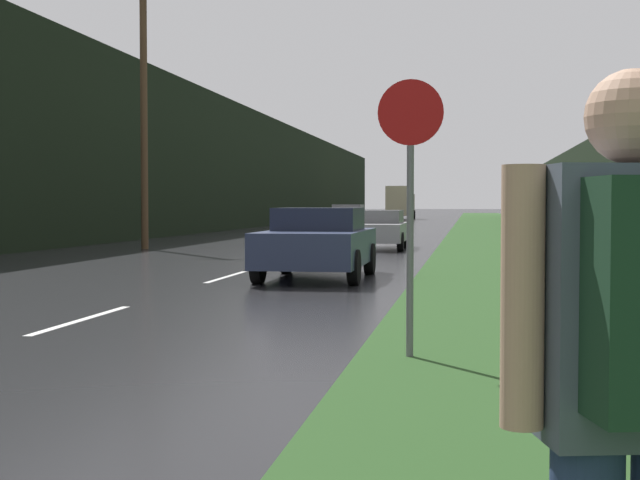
% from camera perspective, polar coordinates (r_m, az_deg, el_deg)
% --- Properties ---
extents(grass_verge, '(6.00, 240.00, 0.02)m').
position_cam_1_polar(grass_verge, '(38.78, 12.35, 0.02)').
color(grass_verge, '#26471E').
rests_on(grass_verge, ground_plane).
extents(lane_stripe_c, '(0.12, 3.00, 0.01)m').
position_cam_1_polar(lane_stripe_c, '(12.13, -14.94, -4.93)').
color(lane_stripe_c, silver).
rests_on(lane_stripe_c, ground_plane).
extents(lane_stripe_d, '(0.12, 3.00, 0.01)m').
position_cam_1_polar(lane_stripe_d, '(18.69, -6.00, -2.35)').
color(lane_stripe_d, silver).
rests_on(lane_stripe_d, ground_plane).
extents(lane_stripe_e, '(0.12, 3.00, 0.01)m').
position_cam_1_polar(lane_stripe_e, '(25.49, -1.78, -1.11)').
color(lane_stripe_e, silver).
rests_on(lane_stripe_e, ground_plane).
extents(lane_stripe_f, '(0.12, 3.00, 0.01)m').
position_cam_1_polar(lane_stripe_f, '(32.37, 0.66, -0.38)').
color(lane_stripe_f, silver).
rests_on(lane_stripe_f, ground_plane).
extents(treeline_far_side, '(2.00, 140.00, 7.69)m').
position_cam_1_polar(treeline_far_side, '(50.98, -7.47, 4.89)').
color(treeline_far_side, black).
rests_on(treeline_far_side, ground_plane).
extents(treeline_near_side, '(2.00, 140.00, 5.40)m').
position_cam_1_polar(treeline_near_side, '(49.35, 18.79, 3.55)').
color(treeline_near_side, black).
rests_on(treeline_near_side, ground_plane).
extents(utility_pole_far, '(1.80, 0.24, 9.03)m').
position_cam_1_polar(utility_pole_far, '(30.83, -11.21, 8.09)').
color(utility_pole_far, '#4C3823').
rests_on(utility_pole_far, ground_plane).
extents(stop_sign, '(0.64, 0.07, 2.73)m').
position_cam_1_polar(stop_sign, '(8.74, 5.80, 3.20)').
color(stop_sign, slate).
rests_on(stop_sign, ground_plane).
extents(hitchhiker_with_backpack, '(0.62, 0.50, 1.84)m').
position_cam_1_polar(hitchhiker_with_backpack, '(2.29, 19.55, -9.37)').
color(hitchhiker_with_backpack, navy).
rests_on(hitchhiker_with_backpack, ground_plane).
extents(car_passing_near, '(2.05, 4.29, 1.44)m').
position_cam_1_polar(car_passing_near, '(18.15, -0.14, -0.15)').
color(car_passing_near, '#2D3856').
rests_on(car_passing_near, ground_plane).
extents(car_passing_far, '(1.91, 4.40, 1.32)m').
position_cam_1_polar(car_passing_far, '(30.31, 3.77, 0.70)').
color(car_passing_far, '#9E9EA3').
rests_on(car_passing_far, ground_plane).
extents(car_oncoming, '(2.03, 4.08, 1.51)m').
position_cam_1_polar(car_oncoming, '(51.74, 1.84, 1.45)').
color(car_oncoming, '#9E9EA3').
rests_on(car_oncoming, ground_plane).
extents(delivery_truck, '(2.58, 8.45, 3.33)m').
position_cam_1_polar(delivery_truck, '(91.10, 5.19, 2.44)').
color(delivery_truck, '#6E684F').
rests_on(delivery_truck, ground_plane).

